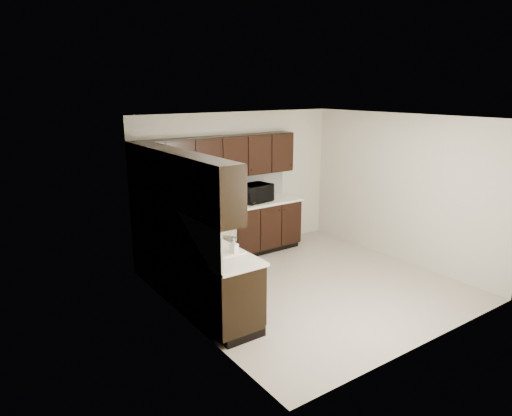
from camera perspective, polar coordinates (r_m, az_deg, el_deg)
The scene contains 20 objects.
floor at distance 7.05m, azimuth 6.71°, elevation -9.57°, with size 4.00×4.00×0.00m, color #AC9F8E.
ceiling at distance 6.44m, azimuth 7.38°, elevation 11.14°, with size 4.00×4.00×0.00m, color white.
wall_back at distance 8.20m, azimuth -2.30°, elevation 3.18°, with size 4.00×0.02×2.50m, color #BAB39F.
wall_left at distance 5.55m, azimuth -8.61°, elevation -2.63°, with size 0.02×4.00×2.50m, color #BAB39F.
wall_right at distance 8.08m, azimuth 17.70°, elevation 2.32°, with size 0.02×4.00×2.50m, color #BAB39F.
wall_front at distance 5.38m, azimuth 21.34°, elevation -4.07°, with size 4.00×0.02×2.50m, color #BAB39F.
lower_cabinets at distance 7.19m, azimuth -5.19°, elevation -5.48°, with size 3.00×2.80×0.90m.
countertop at distance 7.03m, azimuth -5.29°, elevation -1.61°, with size 3.03×2.83×0.04m.
backsplash at distance 7.04m, azimuth -7.67°, elevation 0.55°, with size 3.00×2.80×0.48m.
upper_cabinets at distance 6.88m, azimuth -6.54°, elevation 5.26°, with size 3.00×2.80×0.70m.
dishwasher at distance 7.54m, azimuth -4.32°, elevation -3.43°, with size 0.58×0.04×0.78m.
sink at distance 5.80m, azimuth -5.58°, elevation -5.62°, with size 0.54×0.82×0.42m.
microwave at distance 8.05m, azimuth -0.08°, elevation 1.87°, with size 0.57×0.39×0.32m, color black.
soap_bottle_a at distance 5.56m, azimuth -2.78°, elevation -4.81°, with size 0.08×0.09×0.19m, color gray.
soap_bottle_b at distance 6.34m, azimuth -9.77°, elevation -2.37°, with size 0.08×0.08×0.22m, color gray.
toaster_oven at distance 7.20m, azimuth -12.81°, elevation -0.35°, with size 0.39×0.29×0.24m, color silver.
storage_bin at distance 6.21m, azimuth -8.20°, elevation -2.79°, with size 0.49×0.36×0.19m, color silver.
blue_pitcher at distance 5.92m, azimuth -6.51°, elevation -3.07°, with size 0.20×0.20×0.30m, color navy.
teal_tumbler at distance 6.66m, azimuth -8.20°, elevation -1.65°, with size 0.08×0.08×0.18m, color #0C7E86.
paper_towel_roll at distance 6.54m, azimuth -8.16°, elevation -1.46°, with size 0.13×0.13×0.29m, color white.
Camera 1 is at (-4.31, -4.78, 2.89)m, focal length 32.00 mm.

